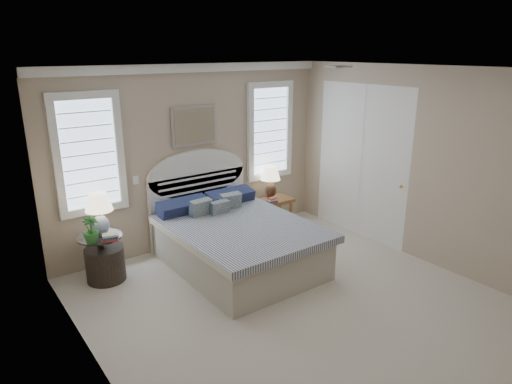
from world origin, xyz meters
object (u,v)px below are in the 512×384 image
object	(u,v)px
lamp_left	(99,209)
side_table_left	(102,253)
floor_pot	(105,264)
lamp_right	(270,179)
nightstand_right	(276,207)
bed	(234,238)

from	to	relation	value
lamp_left	side_table_left	bearing A→B (deg)	-141.43
side_table_left	lamp_left	xyz separation A→B (m)	(0.04, 0.03, 0.59)
floor_pot	lamp_right	distance (m)	2.95
floor_pot	lamp_right	xyz separation A→B (m)	(2.87, 0.20, 0.63)
lamp_right	side_table_left	bearing A→B (deg)	-175.95
nightstand_right	lamp_right	xyz separation A→B (m)	(-0.04, 0.11, 0.47)
nightstand_right	floor_pot	distance (m)	2.92
lamp_left	lamp_right	xyz separation A→B (m)	(2.87, 0.17, -0.12)
bed	side_table_left	bearing A→B (deg)	160.26
floor_pot	lamp_right	world-z (taller)	lamp_right
side_table_left	floor_pot	xyz separation A→B (m)	(0.04, 0.00, -0.16)
bed	nightstand_right	bearing A→B (deg)	28.03
bed	lamp_right	bearing A→B (deg)	32.41
bed	floor_pot	bearing A→B (deg)	159.76
bed	nightstand_right	world-z (taller)	bed
nightstand_right	lamp_left	size ratio (longest dim) A/B	0.94
floor_pot	lamp_left	distance (m)	0.75
bed	lamp_right	distance (m)	1.56
bed	lamp_left	size ratio (longest dim) A/B	4.05
nightstand_right	lamp_right	world-z (taller)	lamp_right
bed	lamp_right	world-z (taller)	bed
side_table_left	floor_pot	size ratio (longest dim) A/B	1.27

